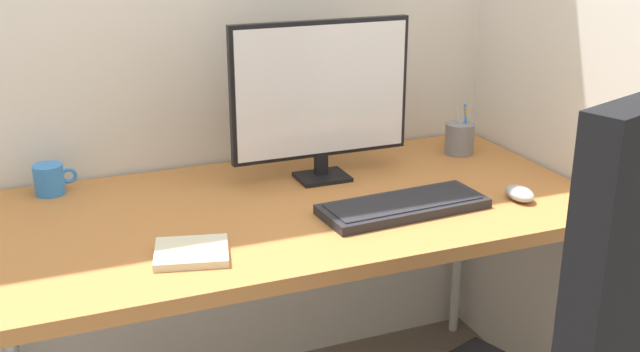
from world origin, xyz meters
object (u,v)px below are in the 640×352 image
(keyboard, at_px, (403,206))
(notebook, at_px, (192,252))
(pen_holder, at_px, (459,138))
(monitor, at_px, (321,93))
(mouse, at_px, (520,194))
(coffee_mug, at_px, (50,179))

(keyboard, distance_m, notebook, 0.58)
(keyboard, bearing_deg, pen_holder, 42.99)
(monitor, relative_size, keyboard, 1.17)
(monitor, relative_size, mouse, 5.17)
(pen_holder, bearing_deg, monitor, -174.30)
(monitor, bearing_deg, keyboard, -71.97)
(mouse, bearing_deg, keyboard, 176.40)
(keyboard, xyz_separation_m, notebook, (-0.58, -0.06, -0.00))
(keyboard, xyz_separation_m, mouse, (0.33, -0.05, 0.00))
(monitor, bearing_deg, pen_holder, 5.70)
(pen_holder, bearing_deg, keyboard, -137.01)
(notebook, bearing_deg, coffee_mug, 130.31)
(notebook, bearing_deg, mouse, 14.64)
(pen_holder, xyz_separation_m, coffee_mug, (-1.25, 0.11, -0.01))
(monitor, height_order, pen_holder, monitor)
(monitor, xyz_separation_m, keyboard, (0.10, -0.32, -0.24))
(monitor, height_order, notebook, monitor)
(mouse, height_order, notebook, mouse)
(notebook, bearing_deg, pen_holder, 37.62)
(coffee_mug, bearing_deg, monitor, -12.19)
(mouse, distance_m, coffee_mug, 1.30)
(mouse, bearing_deg, coffee_mug, 160.59)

